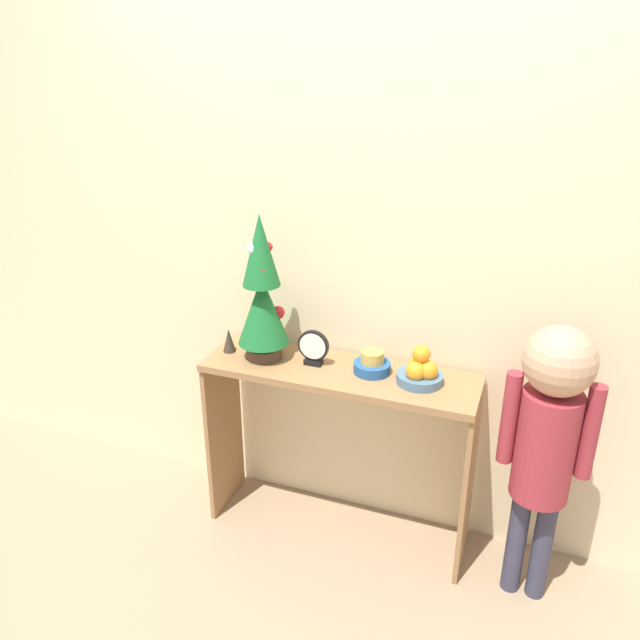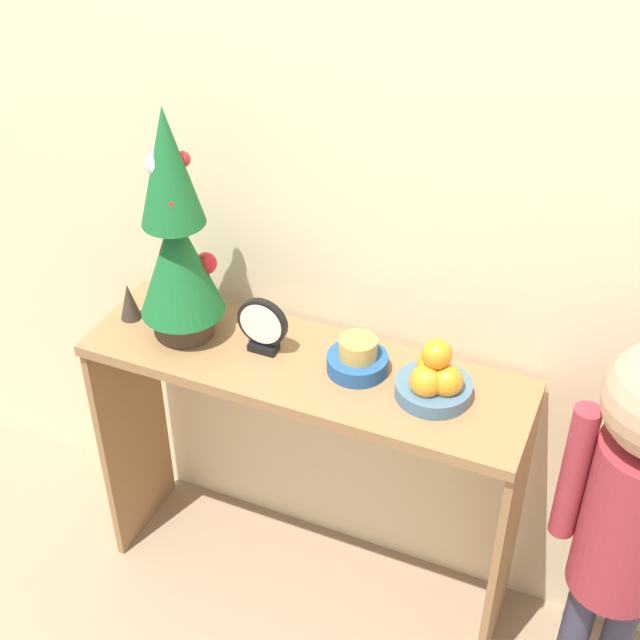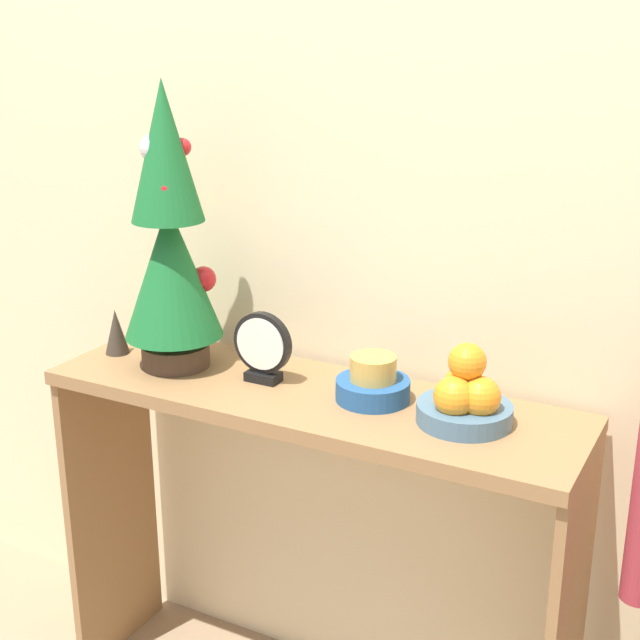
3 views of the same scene
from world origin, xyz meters
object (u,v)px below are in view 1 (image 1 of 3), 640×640
Objects in this scene: singing_bowl at (372,364)px; child_figure at (548,428)px; figurine at (229,340)px; mini_tree at (262,293)px; fruit_bowl at (420,371)px; desk_clock at (313,348)px.

child_figure reaches higher than singing_bowl.
child_figure reaches higher than figurine.
figurine is at bearing -179.98° from mini_tree.
fruit_bowl is at bearing 169.38° from child_figure.
child_figure is (0.69, -0.11, -0.08)m from singing_bowl.
figurine is (-0.17, -0.00, -0.24)m from mini_tree.
desk_clock is (-0.44, 0.00, 0.02)m from fruit_bowl.
figurine is at bearing 176.43° from child_figure.
desk_clock is at bearing 2.62° from mini_tree.
figurine is at bearing -178.50° from desk_clock.
fruit_bowl is 1.20× the size of desk_clock.
desk_clock is at bearing 1.50° from figurine.
singing_bowl is 0.63m from figurine.
mini_tree is 1.20m from child_figure.
fruit_bowl is at bearing 0.79° from mini_tree.
child_figure is (0.93, -0.09, -0.12)m from desk_clock.
mini_tree reaches higher than figurine.
child_figure is (1.32, -0.08, -0.10)m from figurine.
fruit_bowl is 0.20m from singing_bowl.
mini_tree is 0.29m from figurine.
mini_tree is at bearing 0.02° from figurine.
mini_tree is 3.40× the size of fruit_bowl.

